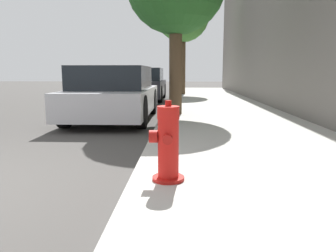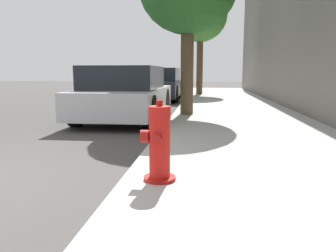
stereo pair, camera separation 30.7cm
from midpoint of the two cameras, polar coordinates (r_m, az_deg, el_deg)
sidewalk_slab at (r=3.22m, az=24.15°, el=-11.99°), size 3.29×40.00×0.13m
fire_hydrant at (r=3.21m, az=1.18°, el=-3.26°), size 0.35×0.34×0.79m
parked_car_near at (r=8.33m, az=-6.33°, el=5.61°), size 1.87×4.13×1.33m
parked_car_mid at (r=14.24m, az=-0.68°, el=7.23°), size 1.70×4.18×1.37m
street_tree_far at (r=16.39m, az=6.23°, el=18.61°), size 2.54×2.54×5.02m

